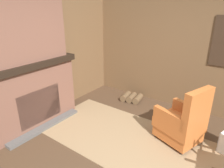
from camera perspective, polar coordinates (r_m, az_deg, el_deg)
The scene contains 10 objects.
wood_panel_wall_left at distance 4.00m, azimuth -24.61°, elevation 6.95°, with size 0.06×5.35×2.62m.
wood_panel_wall_back at distance 4.50m, azimuth 22.74°, elevation 8.73°, with size 5.35×0.09×2.62m.
fireplace_hearth at distance 4.02m, azimuth -21.46°, elevation -2.83°, with size 0.58×1.78×1.27m.
chimney_breast at distance 3.73m, azimuth -24.36°, elevation 15.87°, with size 0.33×1.48×1.33m.
area_rug at distance 3.57m, azimuth 7.39°, elevation -16.36°, with size 3.64×1.56×0.01m.
armchair at distance 3.55m, azimuth 19.31°, elevation -10.56°, with size 0.83×0.77×1.05m.
firewood_stack at distance 4.94m, azimuth 5.61°, elevation -3.85°, with size 0.53×0.44×0.16m.
oil_lamp_vase at distance 3.64m, azimuth -28.99°, elevation 6.04°, with size 0.12×0.12×0.31m.
storage_case at distance 4.08m, azimuth -18.05°, elevation 8.57°, with size 0.13×0.26×0.15m.
decorative_plate_on_mantel at distance 3.84m, azimuth -23.93°, elevation 7.63°, with size 0.06×0.24×0.23m.
Camera 1 is at (1.01, -1.90, 2.18)m, focal length 32.00 mm.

